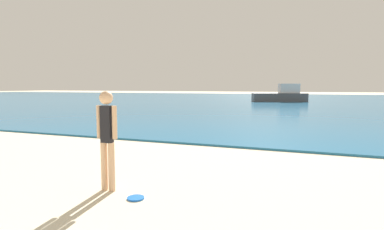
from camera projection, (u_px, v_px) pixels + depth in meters
The scene contains 4 objects.
water at pixel (282, 100), 36.71m from camera, with size 160.00×60.00×0.06m, color #1E6B9E.
person_standing at pixel (107, 135), 4.91m from camera, with size 0.37×0.21×1.62m.
frisbee at pixel (136, 198), 4.62m from camera, with size 0.26×0.26×0.03m, color blue.
boat_far at pixel (281, 95), 32.97m from camera, with size 5.93×3.55×1.92m.
Camera 1 is at (2.80, 1.96, 1.69)m, focal length 28.63 mm.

